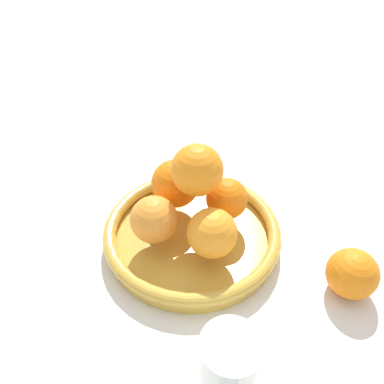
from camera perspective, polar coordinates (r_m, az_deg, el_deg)
name	(u,v)px	position (r m, az deg, el deg)	size (l,w,h in m)	color
ground_plane	(192,240)	(0.64, 0.00, -7.35)	(4.00, 4.00, 0.00)	silver
fruit_bowl	(192,232)	(0.63, 0.00, -6.19)	(0.29, 0.29, 0.04)	gold
orange_pile	(191,198)	(0.59, -0.17, -0.96)	(0.20, 0.20, 0.14)	orange
stray_orange	(352,274)	(0.60, 23.21, -11.35)	(0.07, 0.07, 0.07)	orange
drinking_glass	(228,373)	(0.45, 5.45, -25.78)	(0.07, 0.07, 0.13)	silver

